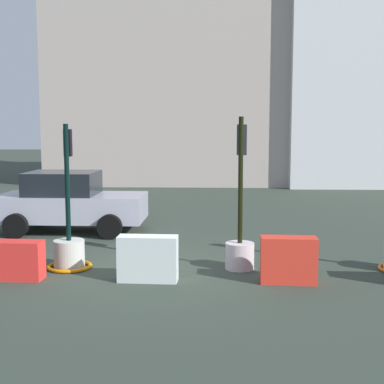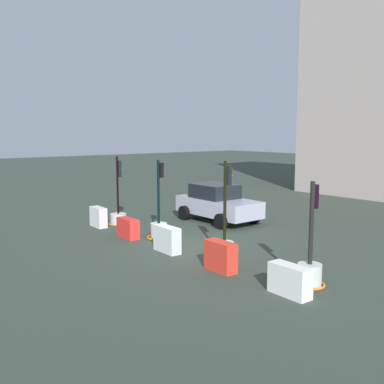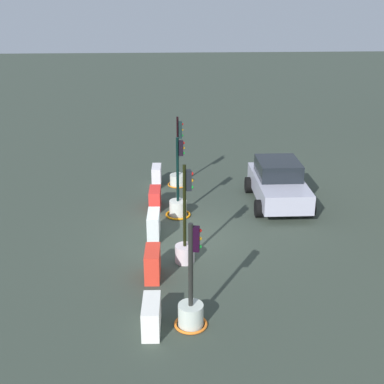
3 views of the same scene
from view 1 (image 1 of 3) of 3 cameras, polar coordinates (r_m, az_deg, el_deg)
ground_plane at (r=11.46m, az=-3.97°, el=-8.08°), size 120.00×120.00×0.00m
traffic_light_1 at (r=11.64m, az=-12.92°, el=-5.68°), size 0.95×0.95×3.03m
traffic_light_2 at (r=11.30m, az=5.12°, el=-4.92°), size 0.60×0.60×3.18m
construction_barrier_1 at (r=11.10m, az=-18.32°, el=-6.89°), size 1.12×0.47×0.76m
construction_barrier_2 at (r=10.44m, az=-4.71°, el=-7.07°), size 1.16×0.44×0.89m
construction_barrier_3 at (r=10.47m, az=10.20°, el=-7.12°), size 1.07×0.47×0.89m
car_silver_hatchback at (r=15.63m, az=-12.85°, el=-1.04°), size 4.13×2.25×1.71m
building_main_facade at (r=30.39m, az=-2.27°, el=17.00°), size 12.85×7.46×16.55m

